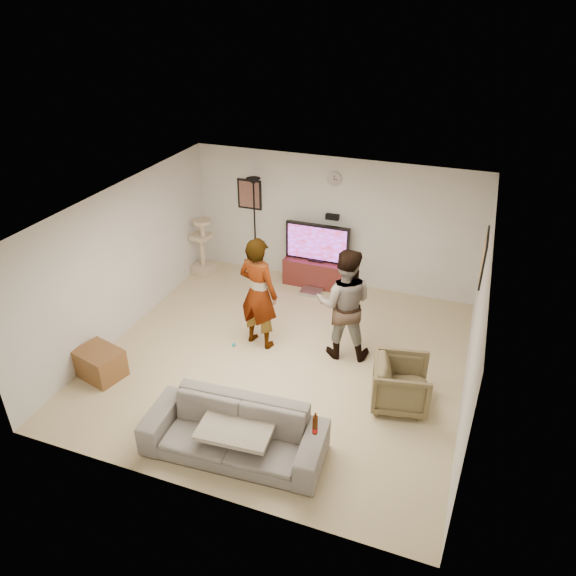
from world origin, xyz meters
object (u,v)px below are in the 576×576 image
(sofa, at_px, (234,432))
(beer_bottle, at_px, (315,425))
(floor_lamp, at_px, (255,228))
(person_left, at_px, (258,293))
(armchair, at_px, (401,384))
(cat_tree, at_px, (202,247))
(person_right, at_px, (344,304))
(tv, at_px, (317,243))
(tv_stand, at_px, (316,272))
(side_table, at_px, (100,363))

(sofa, xyz_separation_m, beer_bottle, (1.04, 0.00, 0.45))
(beer_bottle, bearing_deg, floor_lamp, 120.62)
(person_left, bearing_deg, armchair, 177.24)
(cat_tree, height_order, person_right, person_right)
(tv, distance_m, beer_bottle, 4.75)
(person_left, bearing_deg, tv_stand, -83.42)
(beer_bottle, bearing_deg, side_table, 169.01)
(person_left, bearing_deg, tv, -83.42)
(cat_tree, bearing_deg, tv_stand, 9.10)
(tv_stand, height_order, person_right, person_right)
(side_table, bearing_deg, tv_stand, 60.47)
(person_left, bearing_deg, floor_lamp, -52.11)
(tv_stand, distance_m, armchair, 3.64)
(armchair, bearing_deg, person_left, 63.34)
(person_right, relative_size, sofa, 0.81)
(tv, distance_m, side_table, 4.47)
(tv_stand, height_order, tv, tv)
(tv, distance_m, sofa, 4.59)
(person_left, relative_size, sofa, 0.83)
(person_right, bearing_deg, person_left, -2.36)
(cat_tree, distance_m, person_left, 2.78)
(person_left, relative_size, armchair, 2.42)
(person_right, height_order, sofa, person_right)
(tv, bearing_deg, tv_stand, 0.00)
(tv_stand, relative_size, beer_bottle, 5.04)
(tv_stand, bearing_deg, armchair, -53.77)
(cat_tree, height_order, sofa, cat_tree)
(cat_tree, height_order, side_table, cat_tree)
(person_right, height_order, armchair, person_right)
(tv, relative_size, side_table, 1.87)
(cat_tree, relative_size, sofa, 0.54)
(person_right, xyz_separation_m, beer_bottle, (0.33, -2.50, -0.13))
(tv, distance_m, cat_tree, 2.34)
(tv, bearing_deg, beer_bottle, -72.81)
(tv, xyz_separation_m, person_left, (-0.27, -2.24, 0.05))
(tv, bearing_deg, armchair, -53.77)
(person_right, bearing_deg, floor_lamp, -51.81)
(person_left, xyz_separation_m, person_right, (1.34, 0.19, -0.03))
(floor_lamp, bearing_deg, person_right, -41.16)
(sofa, bearing_deg, beer_bottle, -3.66)
(floor_lamp, bearing_deg, tv, -1.35)
(floor_lamp, bearing_deg, tv_stand, -1.35)
(beer_bottle, bearing_deg, armchair, 65.04)
(tv, relative_size, person_left, 0.66)
(cat_tree, relative_size, beer_bottle, 4.85)
(floor_lamp, xyz_separation_m, side_table, (-0.88, -3.87, -0.78))
(tv_stand, bearing_deg, tv, 0.00)
(tv, height_order, person_left, person_left)
(beer_bottle, height_order, armchair, beer_bottle)
(sofa, bearing_deg, person_left, 101.73)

